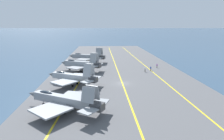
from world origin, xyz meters
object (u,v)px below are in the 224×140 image
at_px(parked_jet_fourth, 87,57).
at_px(crew_white_vest, 145,69).
at_px(crew_purple_vest, 157,66).
at_px(crew_blue_vest, 151,68).
at_px(parked_jet_second, 73,77).
at_px(parked_jet_third, 81,64).
at_px(parked_jet_nearest, 64,100).

distance_m(parked_jet_fourth, crew_white_vest, 28.36).
bearing_deg(crew_purple_vest, crew_white_vest, 136.24).
xyz_separation_m(crew_blue_vest, crew_white_vest, (-1.60, 2.37, 0.04)).
relative_size(parked_jet_second, parked_jet_third, 0.98).
relative_size(parked_jet_nearest, parked_jet_fourth, 1.01).
xyz_separation_m(parked_jet_nearest, crew_white_vest, (30.57, -22.02, -1.20)).
bearing_deg(parked_jet_third, parked_jet_nearest, -179.81).
relative_size(parked_jet_second, crew_blue_vest, 9.29).
bearing_deg(crew_blue_vest, parked_jet_second, 122.17).
height_order(parked_jet_third, crew_purple_vest, parked_jet_third).
bearing_deg(parked_jet_third, crew_blue_vest, -92.50).
relative_size(parked_jet_second, parked_jet_fourth, 0.91).
height_order(parked_jet_nearest, crew_blue_vest, parked_jet_nearest).
bearing_deg(parked_jet_nearest, crew_blue_vest, -37.17).
bearing_deg(crew_blue_vest, crew_white_vest, 123.93).
xyz_separation_m(parked_jet_second, crew_white_vest, (14.17, -22.68, -1.35)).
bearing_deg(crew_purple_vest, parked_jet_nearest, 142.76).
height_order(parked_jet_fourth, crew_white_vest, parked_jet_fourth).
distance_m(parked_jet_third, crew_blue_vest, 24.58).
xyz_separation_m(parked_jet_second, crew_purple_vest, (20.32, -28.58, -1.37)).
distance_m(parked_jet_fourth, crew_blue_vest, 29.19).
xyz_separation_m(parked_jet_third, parked_jet_fourth, (16.32, -1.12, 0.02)).
bearing_deg(parked_jet_second, crew_purple_vest, -54.59).
height_order(parked_jet_second, parked_jet_fourth, parked_jet_fourth).
relative_size(parked_jet_nearest, parked_jet_second, 1.10).
xyz_separation_m(parked_jet_nearest, crew_purple_vest, (36.72, -27.91, -1.22)).
bearing_deg(parked_jet_second, crew_blue_vest, -57.83).
bearing_deg(crew_white_vest, crew_purple_vest, -43.76).
relative_size(parked_jet_nearest, crew_blue_vest, 10.22).
xyz_separation_m(parked_jet_fourth, crew_white_vest, (-18.99, -21.01, -1.61)).
xyz_separation_m(parked_jet_nearest, parked_jet_second, (16.40, 0.67, 0.15)).
height_order(parked_jet_second, parked_jet_third, parked_jet_third).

